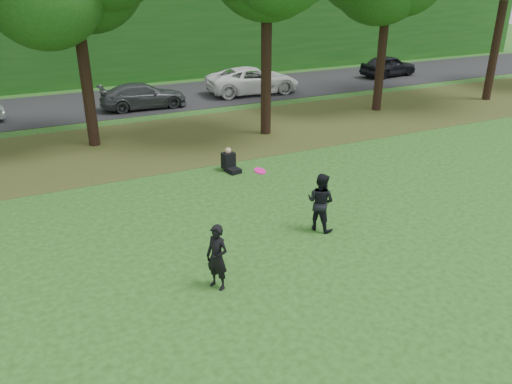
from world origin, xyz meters
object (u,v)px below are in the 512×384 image
player_left (217,257)px  player_right (321,202)px  seated_person (230,162)px  frisbee (260,171)px

player_left → player_right: size_ratio=0.94×
seated_person → frisbee: bearing=-116.2°
player_left → frisbee: size_ratio=4.00×
player_right → seated_person: (-0.43, 5.13, -0.49)m
frisbee → player_right: bearing=18.1°
frisbee → seated_person: (1.73, 5.83, -1.98)m
player_right → frisbee: 2.72m
frisbee → seated_person: bearing=73.5°
player_left → frisbee: frisbee is taller
player_left → player_right: 3.76m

